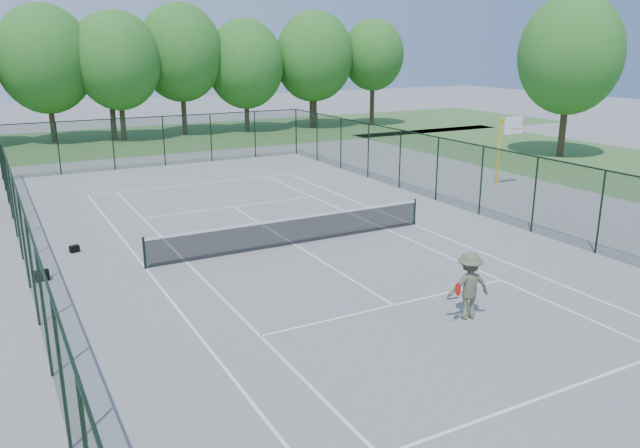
{
  "coord_description": "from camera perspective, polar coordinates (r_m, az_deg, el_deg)",
  "views": [
    {
      "loc": [
        -9.67,
        -19.84,
        7.14
      ],
      "look_at": [
        0.0,
        -2.0,
        1.3
      ],
      "focal_mm": 35.0,
      "sensor_mm": 36.0,
      "label": 1
    }
  ],
  "objects": [
    {
      "name": "tennis_player",
      "position": [
        17.24,
        13.44,
        -5.52
      ],
      "size": [
        1.67,
        0.95,
        1.86
      ],
      "color": "#595C43",
      "rests_on": "ground"
    },
    {
      "name": "sports_bag_a",
      "position": [
        21.5,
        -24.07,
        -4.32
      ],
      "size": [
        0.43,
        0.27,
        0.33
      ],
      "primitive_type": "cube",
      "rotation": [
        0.0,
        0.0,
        0.04
      ],
      "color": "black",
      "rests_on": "ground"
    },
    {
      "name": "tree_side",
      "position": [
        44.25,
        21.93,
        14.15
      ],
      "size": [
        6.54,
        6.54,
        10.36
      ],
      "color": "#413320",
      "rests_on": "ground"
    },
    {
      "name": "tree_line_far",
      "position": [
        50.78,
        -18.02,
        14.0
      ],
      "size": [
        39.4,
        6.4,
        9.7
      ],
      "color": "#413320",
      "rests_on": "ground"
    },
    {
      "name": "grass_far",
      "position": [
        51.27,
        -17.45,
        7.32
      ],
      "size": [
        80.0,
        16.0,
        0.01
      ],
      "primitive_type": "cube",
      "color": "#497637",
      "rests_on": "ground"
    },
    {
      "name": "tennis_net",
      "position": [
        23.02,
        -2.37,
        -0.52
      ],
      "size": [
        11.08,
        0.08,
        1.1
      ],
      "color": "black",
      "rests_on": "ground"
    },
    {
      "name": "ground",
      "position": [
        23.2,
        -2.36,
        -1.89
      ],
      "size": [
        140.0,
        140.0,
        0.0
      ],
      "primitive_type": "plane",
      "color": "gray",
      "rests_on": "ground"
    },
    {
      "name": "basketball_goal",
      "position": [
        34.03,
        16.72,
        7.67
      ],
      "size": [
        1.2,
        1.43,
        3.65
      ],
      "color": "yellow",
      "rests_on": "ground"
    },
    {
      "name": "court_lines",
      "position": [
        23.19,
        -2.36,
        -1.88
      ],
      "size": [
        11.05,
        23.85,
        0.01
      ],
      "color": "white",
      "rests_on": "ground"
    },
    {
      "name": "sports_bag_b",
      "position": [
        23.96,
        -21.54,
        -2.13
      ],
      "size": [
        0.36,
        0.28,
        0.25
      ],
      "primitive_type": "cube",
      "rotation": [
        0.0,
        0.0,
        0.29
      ],
      "color": "black",
      "rests_on": "ground"
    },
    {
      "name": "grass_side",
      "position": [
        41.87,
        25.92,
        4.63
      ],
      "size": [
        14.0,
        40.0,
        0.01
      ],
      "primitive_type": "cube",
      "color": "#497637",
      "rests_on": "ground"
    },
    {
      "name": "fence_enclosure",
      "position": [
        22.76,
        -2.4,
        1.85
      ],
      "size": [
        18.05,
        36.05,
        3.02
      ],
      "color": "#19331F",
      "rests_on": "ground"
    }
  ]
}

